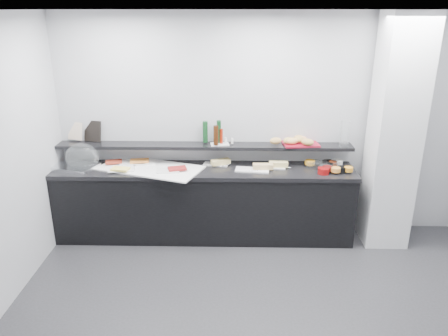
{
  "coord_description": "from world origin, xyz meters",
  "views": [
    {
      "loc": [
        -0.34,
        -3.22,
        2.71
      ],
      "look_at": [
        -0.45,
        1.45,
        1.0
      ],
      "focal_mm": 35.0,
      "sensor_mm": 36.0,
      "label": 1
    }
  ],
  "objects_px": {
    "framed_print": "(93,131)",
    "sandwich_plate_mid": "(252,170)",
    "condiment_tray": "(220,144)",
    "cloche_base": "(75,167)",
    "bread_tray": "(300,144)",
    "carafe": "(345,134)"
  },
  "relations": [
    {
      "from": "sandwich_plate_mid",
      "to": "bread_tray",
      "type": "relative_size",
      "value": 0.94
    },
    {
      "from": "cloche_base",
      "to": "bread_tray",
      "type": "height_order",
      "value": "bread_tray"
    },
    {
      "from": "bread_tray",
      "to": "cloche_base",
      "type": "bearing_deg",
      "value": 178.49
    },
    {
      "from": "framed_print",
      "to": "bread_tray",
      "type": "bearing_deg",
      "value": 13.86
    },
    {
      "from": "framed_print",
      "to": "carafe",
      "type": "xyz_separation_m",
      "value": [
        3.07,
        -0.14,
        0.02
      ]
    },
    {
      "from": "sandwich_plate_mid",
      "to": "carafe",
      "type": "height_order",
      "value": "carafe"
    },
    {
      "from": "cloche_base",
      "to": "condiment_tray",
      "type": "height_order",
      "value": "condiment_tray"
    },
    {
      "from": "cloche_base",
      "to": "carafe",
      "type": "bearing_deg",
      "value": 20.44
    },
    {
      "from": "framed_print",
      "to": "carafe",
      "type": "relative_size",
      "value": 0.87
    },
    {
      "from": "condiment_tray",
      "to": "bread_tray",
      "type": "relative_size",
      "value": 0.52
    },
    {
      "from": "cloche_base",
      "to": "framed_print",
      "type": "xyz_separation_m",
      "value": [
        0.16,
        0.3,
        0.36
      ]
    },
    {
      "from": "sandwich_plate_mid",
      "to": "framed_print",
      "type": "height_order",
      "value": "framed_print"
    },
    {
      "from": "cloche_base",
      "to": "carafe",
      "type": "distance_m",
      "value": 3.26
    },
    {
      "from": "condiment_tray",
      "to": "cloche_base",
      "type": "bearing_deg",
      "value": 177.85
    },
    {
      "from": "cloche_base",
      "to": "framed_print",
      "type": "relative_size",
      "value": 1.98
    },
    {
      "from": "framed_print",
      "to": "bread_tray",
      "type": "height_order",
      "value": "framed_print"
    },
    {
      "from": "sandwich_plate_mid",
      "to": "condiment_tray",
      "type": "height_order",
      "value": "condiment_tray"
    },
    {
      "from": "sandwich_plate_mid",
      "to": "carafe",
      "type": "relative_size",
      "value": 1.32
    },
    {
      "from": "framed_print",
      "to": "sandwich_plate_mid",
      "type": "bearing_deg",
      "value": 6.0
    },
    {
      "from": "carafe",
      "to": "sandwich_plate_mid",
      "type": "bearing_deg",
      "value": -169.84
    },
    {
      "from": "cloche_base",
      "to": "carafe",
      "type": "xyz_separation_m",
      "value": [
        3.24,
        0.17,
        0.38
      ]
    },
    {
      "from": "cloche_base",
      "to": "framed_print",
      "type": "bearing_deg",
      "value": 79.38
    }
  ]
}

